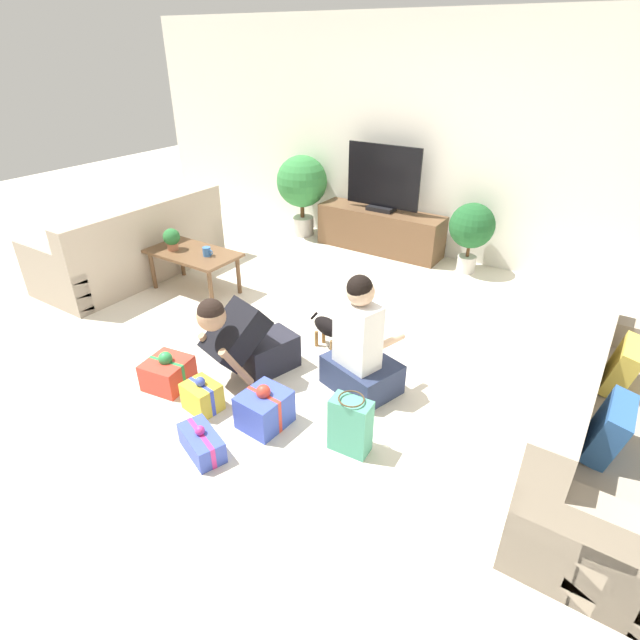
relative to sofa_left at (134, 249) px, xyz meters
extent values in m
plane|color=beige|center=(2.40, -0.20, -0.30)|extent=(16.00, 16.00, 0.00)
cube|color=white|center=(2.40, 2.43, 1.00)|extent=(8.40, 0.06, 2.60)
cube|color=tan|center=(-0.06, 0.00, -0.09)|extent=(0.89, 2.00, 0.42)
cube|color=tan|center=(0.29, 0.00, 0.33)|extent=(0.20, 2.00, 0.42)
cube|color=tan|center=(-0.06, 0.92, 0.00)|extent=(0.89, 0.16, 0.60)
cube|color=tan|center=(-0.06, -0.92, 0.00)|extent=(0.89, 0.16, 0.60)
cube|color=#3366AD|center=(0.09, 0.33, 0.28)|extent=(0.18, 0.34, 0.32)
cube|color=#288E6B|center=(0.09, -0.33, 0.28)|extent=(0.18, 0.34, 0.32)
cube|color=tan|center=(4.86, -0.42, -0.09)|extent=(0.89, 2.00, 0.42)
cube|color=tan|center=(4.51, -0.42, 0.33)|extent=(0.20, 2.00, 0.42)
cube|color=tan|center=(4.86, -1.33, 0.00)|extent=(0.89, 0.16, 0.60)
cube|color=#3366AD|center=(4.71, -0.75, 0.28)|extent=(0.18, 0.34, 0.32)
cube|color=#EACC4C|center=(4.71, -0.08, 0.28)|extent=(0.18, 0.34, 0.32)
cube|color=brown|center=(0.86, 0.06, 0.12)|extent=(0.95, 0.52, 0.03)
cylinder|color=brown|center=(0.44, -0.14, -0.09)|extent=(0.04, 0.04, 0.40)
cylinder|color=brown|center=(1.28, -0.14, -0.09)|extent=(0.04, 0.04, 0.40)
cylinder|color=brown|center=(0.44, 0.26, -0.09)|extent=(0.04, 0.04, 0.40)
cylinder|color=brown|center=(1.28, 0.26, -0.09)|extent=(0.04, 0.04, 0.40)
cube|color=brown|center=(1.92, 2.15, -0.04)|extent=(1.57, 0.42, 0.51)
cube|color=black|center=(1.92, 2.15, 0.24)|extent=(0.33, 0.20, 0.05)
cube|color=black|center=(1.92, 2.15, 0.62)|extent=(0.93, 0.03, 0.72)
cylinder|color=beige|center=(3.06, 2.10, -0.20)|extent=(0.21, 0.21, 0.18)
cylinder|color=brown|center=(3.06, 2.10, -0.04)|extent=(0.04, 0.04, 0.15)
sphere|color=#1E5628|center=(3.06, 2.10, 0.24)|extent=(0.49, 0.49, 0.49)
cylinder|color=beige|center=(0.79, 2.10, -0.18)|extent=(0.30, 0.30, 0.24)
cylinder|color=brown|center=(0.79, 2.10, 0.04)|extent=(0.05, 0.05, 0.20)
sphere|color=#337F3D|center=(0.79, 2.10, 0.42)|extent=(0.65, 0.65, 0.65)
cube|color=#23232D|center=(2.38, -0.65, -0.16)|extent=(0.40, 0.50, 0.28)
cube|color=black|center=(2.31, -0.92, 0.13)|extent=(0.44, 0.55, 0.45)
sphere|color=tan|center=(2.26, -1.09, 0.34)|extent=(0.21, 0.21, 0.21)
sphere|color=black|center=(2.26, -1.09, 0.38)|extent=(0.19, 0.19, 0.19)
cylinder|color=tan|center=(2.14, -0.98, -0.04)|extent=(0.13, 0.27, 0.39)
cylinder|color=tan|center=(2.42, -1.05, -0.04)|extent=(0.13, 0.27, 0.39)
cube|color=#283351|center=(3.13, -0.47, -0.18)|extent=(0.61, 0.54, 0.24)
cube|color=white|center=(3.11, -0.52, 0.19)|extent=(0.36, 0.29, 0.49)
sphere|color=beige|center=(3.11, -0.51, 0.53)|extent=(0.20, 0.20, 0.20)
sphere|color=black|center=(3.11, -0.52, 0.56)|extent=(0.18, 0.18, 0.18)
cylinder|color=beige|center=(3.29, -0.37, 0.12)|extent=(0.13, 0.26, 0.06)
cylinder|color=beige|center=(3.05, -0.29, 0.12)|extent=(0.13, 0.26, 0.06)
ellipsoid|color=black|center=(2.63, -0.15, -0.08)|extent=(0.34, 0.21, 0.15)
sphere|color=black|center=(2.81, -0.20, -0.04)|extent=(0.13, 0.13, 0.13)
sphere|color=olive|center=(2.85, -0.22, -0.05)|extent=(0.06, 0.06, 0.06)
cylinder|color=black|center=(2.45, -0.10, -0.05)|extent=(0.09, 0.05, 0.09)
cylinder|color=olive|center=(2.71, -0.22, -0.22)|extent=(0.03, 0.03, 0.14)
cylinder|color=olive|center=(2.73, -0.14, -0.22)|extent=(0.03, 0.03, 0.14)
cylinder|color=olive|center=(2.52, -0.16, -0.22)|extent=(0.03, 0.03, 0.14)
cylinder|color=olive|center=(2.54, -0.08, -0.22)|extent=(0.03, 0.03, 0.14)
cube|color=red|center=(1.89, -1.25, -0.19)|extent=(0.35, 0.36, 0.22)
cube|color=#2D934C|center=(1.89, -1.25, -0.19)|extent=(0.31, 0.08, 0.22)
sphere|color=#2D934C|center=(1.89, -1.25, -0.05)|extent=(0.11, 0.11, 0.11)
cube|color=#3D51BC|center=(2.78, -1.19, -0.17)|extent=(0.30, 0.34, 0.25)
cube|color=red|center=(2.78, -1.19, -0.17)|extent=(0.29, 0.05, 0.25)
sphere|color=red|center=(2.78, -1.19, -0.02)|extent=(0.10, 0.10, 0.10)
cube|color=yellow|center=(2.31, -1.31, -0.19)|extent=(0.27, 0.24, 0.21)
cube|color=#3D51BC|center=(2.31, -1.31, -0.19)|extent=(0.25, 0.07, 0.21)
sphere|color=#3D51BC|center=(2.31, -1.31, -0.06)|extent=(0.07, 0.07, 0.07)
cube|color=#3D51BC|center=(2.62, -1.62, -0.22)|extent=(0.39, 0.29, 0.16)
cube|color=#CC3389|center=(2.62, -1.62, -0.22)|extent=(0.34, 0.16, 0.16)
sphere|color=#CC3389|center=(2.62, -1.62, -0.12)|extent=(0.06, 0.06, 0.06)
cube|color=#4CA384|center=(3.39, -1.08, -0.10)|extent=(0.27, 0.16, 0.39)
torus|color=#4C3823|center=(3.39, -1.08, 0.11)|extent=(0.17, 0.17, 0.01)
cylinder|color=#386BAD|center=(1.06, 0.06, 0.18)|extent=(0.08, 0.08, 0.09)
torus|color=#386BAD|center=(1.12, 0.06, 0.19)|extent=(0.06, 0.01, 0.06)
cylinder|color=#A36042|center=(0.66, -0.01, 0.17)|extent=(0.11, 0.11, 0.07)
sphere|color=#286B33|center=(0.66, -0.01, 0.28)|extent=(0.17, 0.17, 0.17)
camera|label=1|loc=(4.55, -3.19, 2.01)|focal=28.00mm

